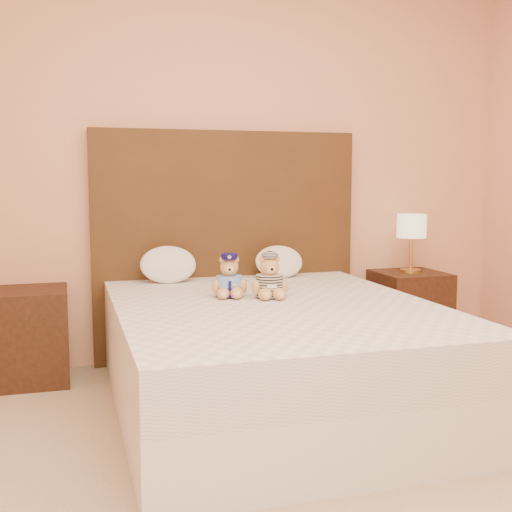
% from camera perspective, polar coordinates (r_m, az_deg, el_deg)
% --- Properties ---
extents(room_walls, '(4.04, 4.52, 2.72)m').
position_cam_1_polar(room_walls, '(2.64, 7.09, 20.48)').
color(room_walls, '#E19D7A').
rests_on(room_walls, ground).
extents(bed, '(1.60, 2.00, 0.55)m').
position_cam_1_polar(bed, '(3.38, 1.61, -8.79)').
color(bed, white).
rests_on(bed, ground).
extents(headboard, '(1.75, 0.08, 1.50)m').
position_cam_1_polar(headboard, '(4.25, -2.60, 0.93)').
color(headboard, '#442B14').
rests_on(headboard, ground).
extents(nightstand_left, '(0.45, 0.45, 0.55)m').
position_cam_1_polar(nightstand_left, '(4.00, -19.57, -6.71)').
color(nightstand_left, '#3B2112').
rests_on(nightstand_left, ground).
extents(nightstand_right, '(0.45, 0.45, 0.55)m').
position_cam_1_polar(nightstand_right, '(4.59, 13.46, -4.80)').
color(nightstand_right, '#3B2112').
rests_on(nightstand_right, ground).
extents(lamp, '(0.20, 0.20, 0.40)m').
position_cam_1_polar(lamp, '(4.52, 13.66, 2.35)').
color(lamp, gold).
rests_on(lamp, nightstand_right).
extents(teddy_police, '(0.24, 0.23, 0.23)m').
position_cam_1_polar(teddy_police, '(3.47, -2.39, -1.76)').
color(teddy_police, '#C0884A').
rests_on(teddy_police, bed).
extents(teddy_prisoner, '(0.23, 0.22, 0.24)m').
position_cam_1_polar(teddy_prisoner, '(3.44, 1.22, -1.82)').
color(teddy_prisoner, '#C0884A').
rests_on(teddy_prisoner, bed).
extents(pillow_left, '(0.35, 0.23, 0.25)m').
position_cam_1_polar(pillow_left, '(4.00, -7.81, -0.60)').
color(pillow_left, white).
rests_on(pillow_left, bed).
extents(pillow_right, '(0.32, 0.21, 0.23)m').
position_cam_1_polar(pillow_right, '(4.17, 2.07, -0.38)').
color(pillow_right, white).
rests_on(pillow_right, bed).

